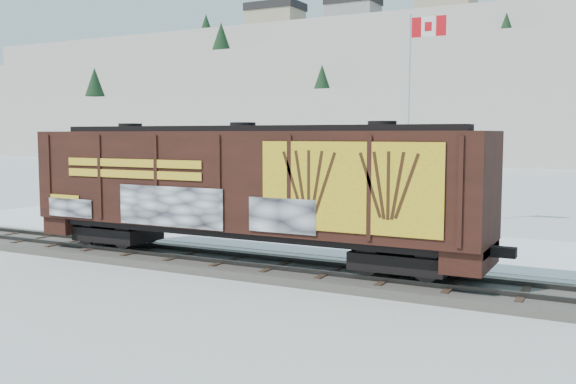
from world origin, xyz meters
The scene contains 9 objects.
ground centered at (0.00, 0.00, 0.00)m, with size 500.00×500.00×0.00m, color white.
rail_track centered at (0.00, 0.00, 0.15)m, with size 50.00×3.40×0.43m.
parking_strip centered at (0.00, 7.50, 0.01)m, with size 40.00×8.00×0.03m, color white.
hillside centered at (-0.05, 139.79, 14.37)m, with size 360.00×110.00×93.00m.
hopper_railcar centered at (2.52, -0.01, 3.01)m, with size 17.04×3.06×4.66m.
flagpole centered at (4.49, 13.12, 3.97)m, with size 2.30×0.90×10.86m.
car_silver centered at (-10.11, 7.05, 0.73)m, with size 1.66×4.12×1.40m, color #A8AAAF.
car_white centered at (-2.17, 8.25, 0.88)m, with size 1.80×5.15×1.70m, color silver.
car_dark centered at (7.62, 7.19, 0.69)m, with size 1.85×4.54×1.32m, color black.
Camera 1 is at (14.44, -19.12, 4.80)m, focal length 40.00 mm.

